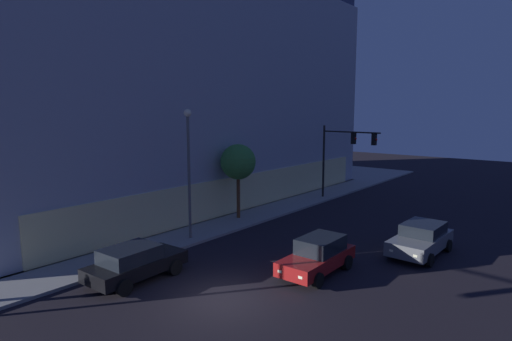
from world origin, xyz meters
The scene contains 8 objects.
ground_plane centered at (0.00, 0.00, 0.00)m, with size 120.00×120.00×0.00m, color black.
modern_building centered at (11.96, 19.29, 10.37)m, with size 35.82×21.11×20.90m.
traffic_light_far_corner centered at (19.57, 4.86, 4.50)m, with size 0.55×5.19×6.13m.
street_lamp_sidewalk centered at (4.42, 6.82, 4.87)m, with size 0.44×0.44×7.46m.
sidewalk_tree centered at (9.65, 7.70, 4.03)m, with size 2.42×2.42×5.12m.
car_black centered at (-1.10, 4.34, 0.83)m, with size 4.55×2.33×1.59m.
car_red centered at (4.79, -1.55, 0.86)m, with size 4.47×2.01×1.68m.
car_grey centered at (10.45, -4.43, 0.84)m, with size 4.70×2.33×1.63m.
Camera 1 is at (-11.43, -11.02, 7.50)m, focal length 29.19 mm.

